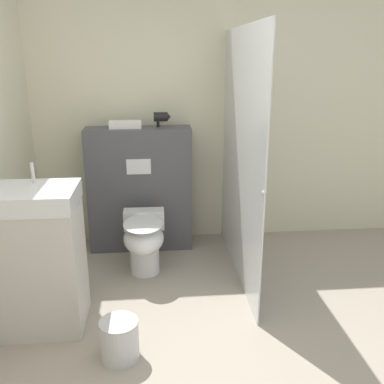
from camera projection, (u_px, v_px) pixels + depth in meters
The scene contains 8 objects.
wall_back at pixel (178, 116), 4.15m from camera, with size 8.00×0.06×2.50m.
partition_panel at pixel (140, 189), 4.08m from camera, with size 0.97×0.28×1.18m.
shower_glass at pixel (240, 158), 3.46m from camera, with size 0.04×1.62×2.03m.
toilet at pixel (144, 240), 3.64m from camera, with size 0.36×0.57×0.50m.
sink_vanity at pixel (38, 259), 2.88m from camera, with size 0.59×0.46×1.15m.
hair_drier at pixel (162, 117), 3.91m from camera, with size 0.16×0.09×0.14m.
folded_towel at pixel (125, 125), 3.86m from camera, with size 0.29×0.13×0.07m.
waste_bin at pixel (120, 340), 2.65m from camera, with size 0.24×0.24×0.26m.
Camera 1 is at (-0.24, -1.91, 1.82)m, focal length 40.00 mm.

